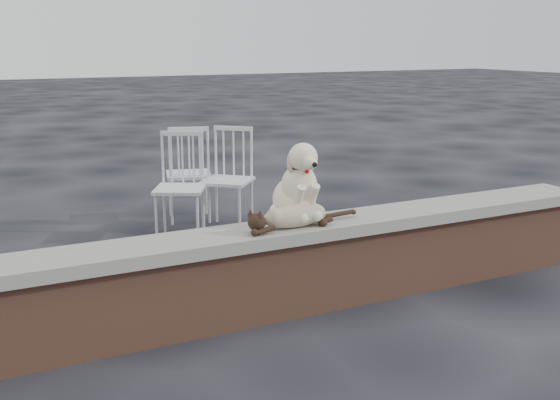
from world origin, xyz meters
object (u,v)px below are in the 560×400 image
dog (294,180)px  cat (294,215)px  chair_c (188,173)px  chair_d (227,179)px  chair_b (180,187)px

dog → cat: dog is taller
chair_c → chair_d: size_ratio=1.00×
cat → chair_c: (0.21, 2.58, -0.19)m
cat → chair_d: bearing=77.8°
chair_b → chair_d: same height
cat → chair_c: bearing=84.5°
chair_d → chair_b: bearing=-122.4°
chair_c → dog: bearing=102.9°
chair_c → chair_b: 0.67m
dog → chair_c: size_ratio=0.57×
dog → chair_c: dog is taller
cat → chair_d: (0.43, 2.12, -0.19)m
chair_b → chair_d: (0.51, 0.14, 0.00)m
dog → cat: size_ratio=0.55×
chair_b → chair_d: bearing=43.8°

